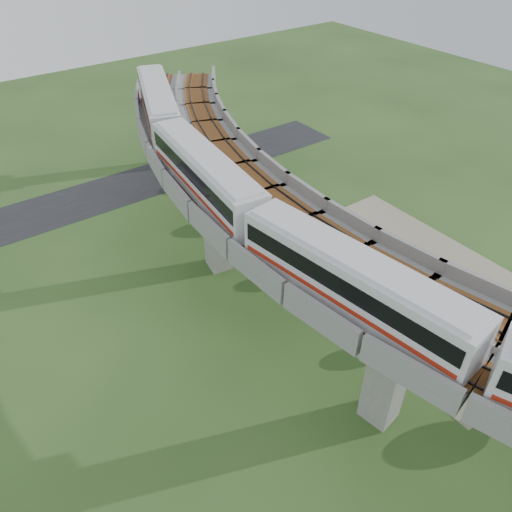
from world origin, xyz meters
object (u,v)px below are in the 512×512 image
at_px(car_white, 434,306).
at_px(car_dark, 321,245).
at_px(car_red, 427,268).
at_px(metro_train, 300,214).

height_order(car_white, car_dark, car_white).
distance_m(car_red, car_dark, 10.36).
bearing_deg(car_red, car_white, -89.56).
distance_m(metro_train, car_white, 17.45).
relative_size(car_white, car_red, 0.97).
relative_size(metro_train, car_dark, 14.84).
relative_size(car_red, car_dark, 0.92).
height_order(metro_train, car_white, metro_train).
bearing_deg(car_dark, metro_train, 117.93).
bearing_deg(car_white, car_dark, 96.38).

